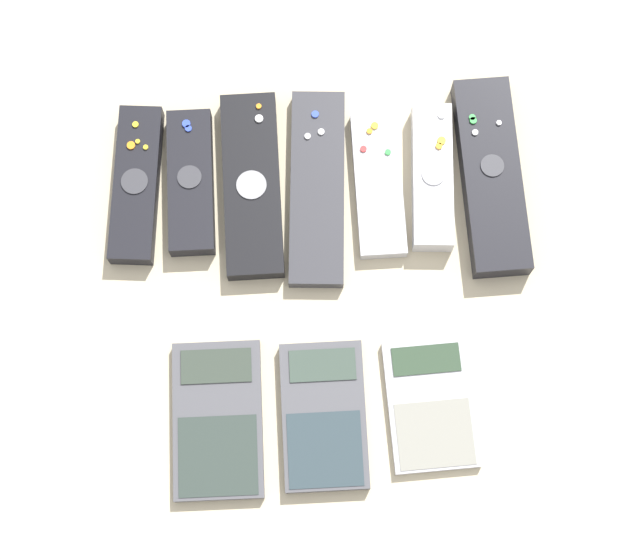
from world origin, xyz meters
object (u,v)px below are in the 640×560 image
object	(u,v)px
remote_2	(252,185)
calculator_1	(325,416)
remote_4	(378,184)
remote_3	(318,188)
remote_0	(136,185)
remote_1	(191,182)
remote_5	(432,177)
calculator_2	(431,404)
calculator_0	(218,420)
remote_6	(491,176)

from	to	relation	value
remote_2	calculator_1	world-z (taller)	remote_2
remote_4	calculator_1	xyz separation A→B (m)	(-0.06, -0.24, -0.00)
remote_3	remote_0	bearing A→B (deg)	179.77
remote_0	remote_1	size ratio (longest dim) A/B	1.10
remote_5	remote_3	bearing A→B (deg)	-174.29
remote_1	calculator_2	bearing A→B (deg)	-46.32
remote_4	calculator_1	distance (m)	0.25
remote_0	remote_3	size ratio (longest dim) A/B	0.80
calculator_0	calculator_2	world-z (taller)	calculator_0
remote_1	remote_3	xyz separation A→B (m)	(0.13, -0.01, -0.00)
calculator_0	calculator_1	distance (m)	0.11
remote_2	calculator_0	bearing A→B (deg)	-100.41
calculator_0	remote_1	bearing A→B (deg)	95.26
calculator_1	calculator_2	xyz separation A→B (m)	(0.11, 0.01, -0.00)
remote_4	remote_5	xyz separation A→B (m)	(0.06, 0.00, 0.01)
remote_3	remote_6	size ratio (longest dim) A/B	1.00
remote_0	remote_3	world-z (taller)	remote_0
remote_5	calculator_1	bearing A→B (deg)	-113.53
remote_5	remote_6	world-z (taller)	remote_6
remote_5	remote_2	bearing A→B (deg)	-176.82
remote_5	calculator_0	bearing A→B (deg)	-130.19
remote_5	calculator_1	world-z (taller)	remote_5
calculator_0	calculator_1	size ratio (longest dim) A/B	1.06
remote_0	calculator_2	bearing A→B (deg)	-35.41
remote_1	remote_2	size ratio (longest dim) A/B	0.77
remote_2	remote_5	world-z (taller)	remote_5
remote_2	remote_5	xyz separation A→B (m)	(0.19, 0.00, 0.00)
remote_0	remote_1	world-z (taller)	same
remote_6	calculator_1	xyz separation A→B (m)	(-0.18, -0.25, -0.01)
remote_2	remote_6	xyz separation A→B (m)	(0.25, 0.00, 0.00)
remote_0	calculator_0	bearing A→B (deg)	-67.93
remote_0	calculator_2	world-z (taller)	remote_0
remote_5	calculator_0	xyz separation A→B (m)	(-0.23, -0.25, -0.01)
remote_3	remote_5	world-z (taller)	remote_5
calculator_1	remote_4	bearing A→B (deg)	74.16
remote_0	calculator_2	distance (m)	0.38
remote_4	remote_5	size ratio (longest dim) A/B	1.02
remote_1	remote_6	xyz separation A→B (m)	(0.32, -0.00, 0.00)
remote_4	calculator_1	size ratio (longest dim) A/B	1.08
remote_0	remote_4	size ratio (longest dim) A/B	1.07
calculator_2	remote_1	bearing A→B (deg)	131.35
remote_6	calculator_2	world-z (taller)	remote_6
remote_2	calculator_0	distance (m)	0.25
remote_0	remote_2	bearing A→B (deg)	1.53
remote_3	remote_4	bearing A→B (deg)	5.09
remote_2	remote_4	xyz separation A→B (m)	(0.13, -0.00, -0.00)
remote_1	calculator_0	distance (m)	0.25
remote_4	remote_5	bearing A→B (deg)	2.20
remote_3	remote_6	xyz separation A→B (m)	(0.18, 0.01, 0.01)
remote_3	remote_5	size ratio (longest dim) A/B	1.36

